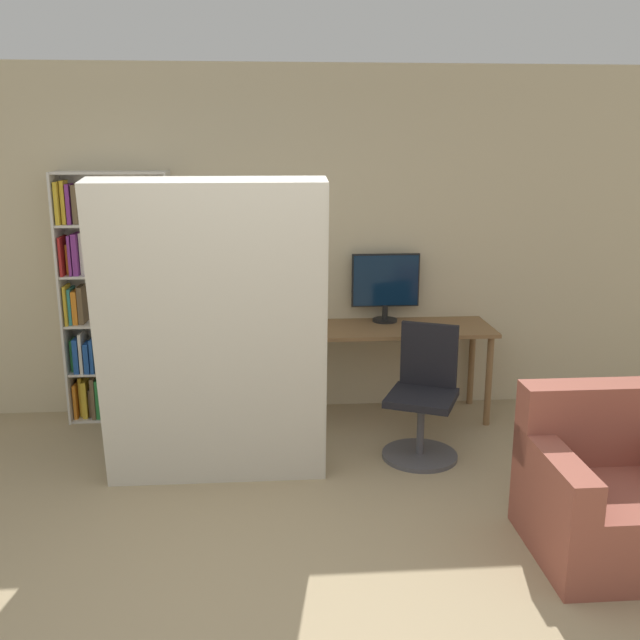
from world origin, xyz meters
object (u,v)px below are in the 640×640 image
(monitor, at_px, (386,284))
(bookshelf, at_px, (107,305))
(armchair, at_px, (611,493))
(office_chair, at_px, (423,405))
(mattress_near, at_px, (214,337))

(monitor, bearing_deg, bookshelf, 179.82)
(armchair, bearing_deg, office_chair, 120.85)
(bookshelf, bearing_deg, office_chair, -21.66)
(armchair, bearing_deg, bookshelf, 144.64)
(bookshelf, distance_m, armchair, 3.76)
(bookshelf, bearing_deg, armchair, -35.36)
(monitor, height_order, office_chair, monitor)
(monitor, bearing_deg, office_chair, -82.10)
(mattress_near, bearing_deg, office_chair, 12.67)
(mattress_near, bearing_deg, bookshelf, 126.37)
(office_chair, relative_size, bookshelf, 0.48)
(office_chair, height_order, mattress_near, mattress_near)
(monitor, relative_size, armchair, 0.64)
(office_chair, relative_size, mattress_near, 0.47)
(monitor, distance_m, mattress_near, 1.75)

